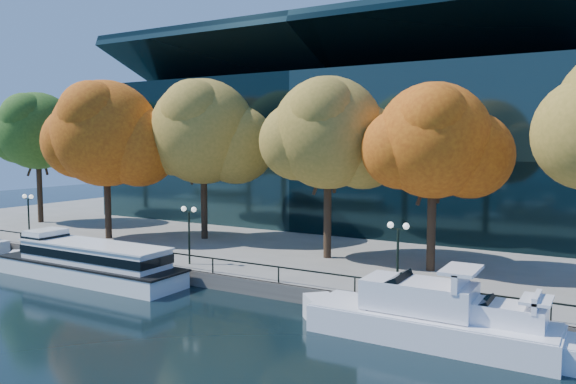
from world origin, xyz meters
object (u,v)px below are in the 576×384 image
Objects in this scene: tour_boat at (85,260)px; lamp_0 at (28,207)px; tree_1 at (107,136)px; lamp_1 at (189,222)px; tree_0 at (38,133)px; tree_3 at (330,135)px; tree_2 at (204,134)px; tree_4 at (435,143)px; cruiser_far at (503,334)px; lamp_2 at (398,241)px; cruiser_near at (420,316)px.

tour_boat is 4.10× the size of lamp_0.
lamp_1 is (12.87, -4.48, -6.01)m from tree_1.
tree_0 reaches higher than lamp_1.
tree_3 is at bearing 6.36° from tree_1.
tree_3 is (20.34, 2.27, -0.06)m from tree_1.
tree_0 is 21.31m from tree_2.
tree_2 is at bearing 174.00° from tree_4.
lamp_1 is at bearing 0.00° from lamp_0.
cruiser_far is 2.23× the size of lamp_2.
tour_boat is at bearing -154.16° from tree_4.
cruiser_far is 0.68× the size of tree_3.
cruiser_far is at bearing -59.23° from tree_4.
tour_boat is 19.24m from tree_3.
tree_0 is 1.10× the size of tree_4.
cruiser_far is 19.56m from tree_3.
cruiser_near reaches higher than tour_boat.
cruiser_near is 0.92× the size of tree_2.
tree_4 is 3.06× the size of lamp_2.
cruiser_far is 36.28m from tree_1.
tree_2 is at bearing 122.30° from lamp_1.
tree_1 is at bearing 129.14° from tour_boat.
tour_boat is 13.80m from tree_1.
cruiser_far is at bearing -10.03° from lamp_1.
tree_1 is at bearing 170.88° from lamp_2.
cruiser_far is at bearing -13.57° from tree_1.
lamp_0 is 1.00× the size of lamp_2.
tree_4 reaches higher than tour_boat.
tree_0 is (-48.03, 11.52, 9.49)m from cruiser_far.
tree_2 is 3.45× the size of lamp_0.
tree_1 reaches higher than cruiser_far.
lamp_0 is (-25.12, -6.75, -5.96)m from tree_3.
tour_boat is 12.47m from lamp_0.
lamp_1 and lamp_2 have the same top height.
tree_2 is at bearing 29.18° from tree_1.
tree_4 is at bearing 88.52° from lamp_2.
tree_3 reaches higher than lamp_2.
lamp_2 is at bearing -10.52° from tree_0.
tour_boat reaches higher than cruiser_far.
tree_3 reaches higher than cruiser_far.
tree_4 reaches higher than lamp_0.
tour_boat is 21.63m from lamp_2.
tree_0 is at bearing 166.51° from cruiser_far.
tree_2 reaches higher than cruiser_far.
tree_3 is 3.27× the size of lamp_1.
tree_0 is 1.03× the size of tree_3.
tree_4 is at bearing 11.11° from lamp_0.
cruiser_far is 21.83m from lamp_1.
lamp_1 is (-21.29, 3.76, 3.05)m from cruiser_far.
lamp_0 is at bearing 180.00° from lamp_2.
tree_3 is at bearing -8.24° from tree_2.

